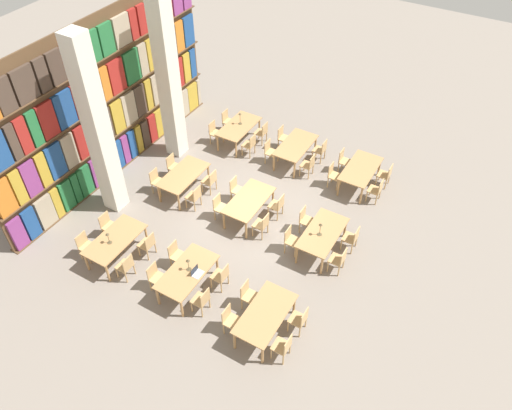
{
  "coord_description": "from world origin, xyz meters",
  "views": [
    {
      "loc": [
        -9.79,
        -5.97,
        11.44
      ],
      "look_at": [
        0.0,
        -0.25,
        0.68
      ],
      "focal_mm": 35.0,
      "sensor_mm": 36.0,
      "label": 1
    }
  ],
  "objects_px": {
    "chair_33": "(215,132)",
    "chair_14": "(221,276)",
    "pillar_center": "(168,79)",
    "chair_28": "(195,196)",
    "chair_1": "(230,320)",
    "chair_22": "(321,150)",
    "chair_15": "(177,255)",
    "reading_table_8": "(239,128)",
    "reading_table_0": "(265,315)",
    "chair_0": "(283,347)",
    "chair_12": "(202,300)",
    "chair_23": "(283,137)",
    "chair_34": "(262,132)",
    "desk_lamp_0": "(320,227)",
    "chair_18": "(277,205)",
    "chair_32": "(250,144)",
    "chair_30": "(210,180)",
    "desk_lamp_3": "(240,116)",
    "desk_lamp_2": "(108,236)",
    "chair_10": "(386,174)",
    "chair_29": "(157,181)",
    "chair_24": "(126,266)",
    "chair_21": "(270,151)",
    "chair_11": "(344,160)",
    "chair_19": "(237,189)",
    "reading_table_5": "(296,146)",
    "chair_6": "(352,238)",
    "chair_31": "(174,166)",
    "pillar_left": "(98,130)",
    "chair_9": "(334,175)",
    "chair_16": "(262,224)",
    "chair_27": "(108,225)",
    "chair_25": "(86,245)",
    "chair_13": "(156,277)",
    "chair_35": "(228,121)",
    "reading_table_6": "(115,241)",
    "reading_table_7": "(183,176)",
    "reading_table_2": "(361,170)",
    "chair_8": "(376,190)",
    "reading_table_4": "(249,201)",
    "chair_26": "(148,244)",
    "chair_2": "(300,319)",
    "chair_7": "(306,219)"
  },
  "relations": [
    {
      "from": "chair_33",
      "to": "chair_14",
      "type": "bearing_deg",
      "value": 35.15
    },
    {
      "from": "pillar_center",
      "to": "chair_28",
      "type": "distance_m",
      "value": 4.06
    },
    {
      "from": "chair_1",
      "to": "chair_22",
      "type": "distance_m",
      "value": 7.8
    },
    {
      "from": "chair_15",
      "to": "reading_table_8",
      "type": "height_order",
      "value": "chair_15"
    },
    {
      "from": "chair_15",
      "to": "reading_table_0",
      "type": "bearing_deg",
      "value": 79.42
    },
    {
      "from": "chair_0",
      "to": "chair_12",
      "type": "height_order",
      "value": "same"
    },
    {
      "from": "chair_23",
      "to": "chair_34",
      "type": "bearing_deg",
      "value": -81.55
    },
    {
      "from": "desk_lamp_0",
      "to": "chair_18",
      "type": "xyz_separation_m",
      "value": [
        0.73,
        1.79,
        -0.58
      ]
    },
    {
      "from": "chair_32",
      "to": "chair_30",
      "type": "bearing_deg",
      "value": 177.24
    },
    {
      "from": "chair_14",
      "to": "desk_lamp_3",
      "type": "height_order",
      "value": "desk_lamp_3"
    },
    {
      "from": "chair_14",
      "to": "desk_lamp_2",
      "type": "xyz_separation_m",
      "value": [
        -0.79,
        3.31,
        0.54
      ]
    },
    {
      "from": "chair_30",
      "to": "chair_33",
      "type": "bearing_deg",
      "value": 30.48
    },
    {
      "from": "chair_10",
      "to": "chair_23",
      "type": "distance_m",
      "value": 4.05
    },
    {
      "from": "chair_10",
      "to": "chair_29",
      "type": "height_order",
      "value": "same"
    },
    {
      "from": "chair_1",
      "to": "chair_32",
      "type": "height_order",
      "value": "same"
    },
    {
      "from": "chair_14",
      "to": "chair_34",
      "type": "relative_size",
      "value": 1.0
    },
    {
      "from": "pillar_center",
      "to": "chair_30",
      "type": "height_order",
      "value": "pillar_center"
    },
    {
      "from": "chair_15",
      "to": "chair_24",
      "type": "distance_m",
      "value": 1.45
    },
    {
      "from": "chair_21",
      "to": "chair_22",
      "type": "bearing_deg",
      "value": 123.12
    },
    {
      "from": "chair_30",
      "to": "desk_lamp_3",
      "type": "relative_size",
      "value": 1.83
    },
    {
      "from": "chair_11",
      "to": "chair_14",
      "type": "relative_size",
      "value": 1.0
    },
    {
      "from": "chair_19",
      "to": "reading_table_5",
      "type": "distance_m",
      "value": 2.94
    },
    {
      "from": "chair_6",
      "to": "chair_33",
      "type": "distance_m",
      "value": 7.0
    },
    {
      "from": "chair_11",
      "to": "chair_31",
      "type": "height_order",
      "value": "same"
    },
    {
      "from": "pillar_left",
      "to": "chair_9",
      "type": "xyz_separation_m",
      "value": [
        4.5,
        -5.82,
        -2.52
      ]
    },
    {
      "from": "chair_24",
      "to": "chair_1",
      "type": "bearing_deg",
      "value": -90.15
    },
    {
      "from": "chair_16",
      "to": "chair_27",
      "type": "distance_m",
      "value": 4.72
    },
    {
      "from": "chair_25",
      "to": "pillar_left",
      "type": "bearing_deg",
      "value": -158.97
    },
    {
      "from": "chair_13",
      "to": "chair_15",
      "type": "height_order",
      "value": "same"
    },
    {
      "from": "chair_24",
      "to": "chair_25",
      "type": "relative_size",
      "value": 1.0
    },
    {
      "from": "chair_11",
      "to": "chair_35",
      "type": "xyz_separation_m",
      "value": [
        0.03,
        4.89,
        0.0
      ]
    },
    {
      "from": "reading_table_6",
      "to": "reading_table_7",
      "type": "distance_m",
      "value": 3.38
    },
    {
      "from": "reading_table_0",
      "to": "chair_29",
      "type": "relative_size",
      "value": 2.11
    },
    {
      "from": "chair_22",
      "to": "chair_33",
      "type": "bearing_deg",
      "value": 104.6
    },
    {
      "from": "reading_table_2",
      "to": "chair_16",
      "type": "distance_m",
      "value": 4.13
    },
    {
      "from": "chair_32",
      "to": "chair_33",
      "type": "bearing_deg",
      "value": 90.0
    },
    {
      "from": "chair_30",
      "to": "chair_32",
      "type": "bearing_deg",
      "value": -2.76
    },
    {
      "from": "pillar_left",
      "to": "chair_30",
      "type": "height_order",
      "value": "pillar_left"
    },
    {
      "from": "chair_6",
      "to": "desk_lamp_2",
      "type": "xyz_separation_m",
      "value": [
        -3.96,
        5.9,
        0.54
      ]
    },
    {
      "from": "chair_8",
      "to": "reading_table_4",
      "type": "bearing_deg",
      "value": 130.65
    },
    {
      "from": "chair_6",
      "to": "chair_26",
      "type": "xyz_separation_m",
      "value": [
        -3.27,
        5.12,
        0.0
      ]
    },
    {
      "from": "chair_12",
      "to": "chair_23",
      "type": "relative_size",
      "value": 1.0
    },
    {
      "from": "chair_14",
      "to": "chair_2",
      "type": "bearing_deg",
      "value": -93.89
    },
    {
      "from": "chair_9",
      "to": "chair_18",
      "type": "relative_size",
      "value": 1.0
    },
    {
      "from": "chair_9",
      "to": "chair_21",
      "type": "height_order",
      "value": "same"
    },
    {
      "from": "reading_table_5",
      "to": "chair_32",
      "type": "relative_size",
      "value": 2.11
    },
    {
      "from": "chair_7",
      "to": "chair_26",
      "type": "height_order",
      "value": "same"
    },
    {
      "from": "chair_6",
      "to": "chair_23",
      "type": "xyz_separation_m",
      "value": [
        3.48,
        4.18,
        0.0
      ]
    },
    {
      "from": "pillar_center",
      "to": "chair_11",
      "type": "xyz_separation_m",
      "value": [
        2.04,
        -5.82,
        -2.52
      ]
    },
    {
      "from": "reading_table_5",
      "to": "chair_27",
      "type": "height_order",
      "value": "chair_27"
    }
  ]
}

